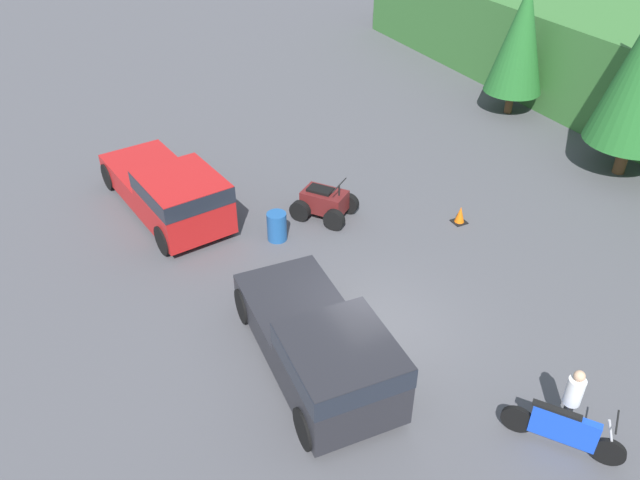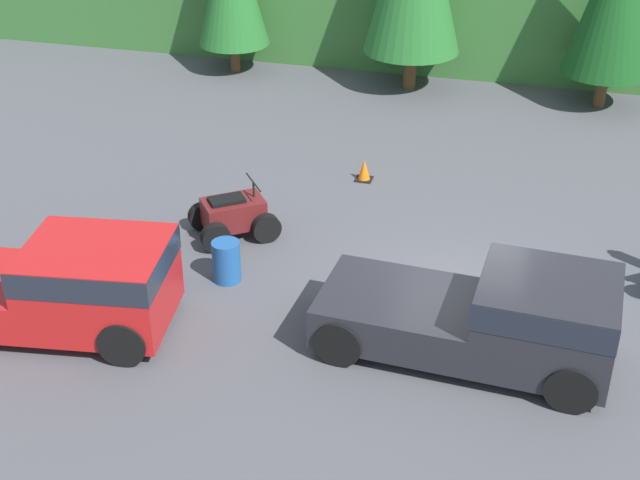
% 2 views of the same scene
% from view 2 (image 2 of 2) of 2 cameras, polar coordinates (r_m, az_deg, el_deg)
% --- Properties ---
extents(ground_plane, '(80.00, 80.00, 0.00)m').
position_cam_2_polar(ground_plane, '(18.00, 8.73, -3.75)').
color(ground_plane, '#4C4C51').
extents(hillside_backdrop, '(44.00, 6.00, 3.67)m').
position_cam_2_polar(hillside_backdrop, '(32.08, 12.88, 14.55)').
color(hillside_backdrop, '#387033').
rests_on(hillside_backdrop, ground_plane).
extents(pickup_truck_red, '(5.95, 2.99, 1.79)m').
position_cam_2_polar(pickup_truck_red, '(17.26, -16.83, -2.65)').
color(pickup_truck_red, red).
rests_on(pickup_truck_red, ground_plane).
extents(pickup_truck_second, '(5.28, 2.50, 1.79)m').
position_cam_2_polar(pickup_truck_second, '(15.95, 11.20, -4.74)').
color(pickup_truck_second, '#232328').
rests_on(pickup_truck_second, ground_plane).
extents(quad_atv, '(2.21, 2.11, 1.24)m').
position_cam_2_polar(quad_atv, '(19.89, -5.55, 1.56)').
color(quad_atv, black).
rests_on(quad_atv, ground_plane).
extents(traffic_cone, '(0.42, 0.42, 0.55)m').
position_cam_2_polar(traffic_cone, '(22.48, 2.85, 4.46)').
color(traffic_cone, black).
rests_on(traffic_cone, ground_plane).
extents(steel_barrel, '(0.58, 0.58, 0.88)m').
position_cam_2_polar(steel_barrel, '(18.28, -6.01, -1.36)').
color(steel_barrel, '#1E5193').
rests_on(steel_barrel, ground_plane).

